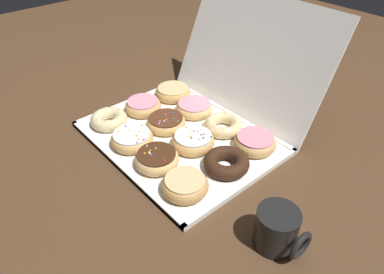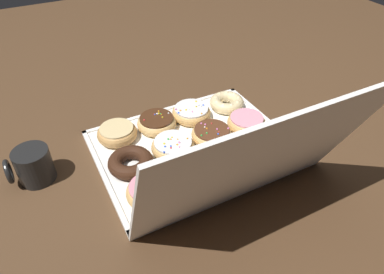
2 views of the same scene
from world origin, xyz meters
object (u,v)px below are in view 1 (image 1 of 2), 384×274
object	(u,v)px
pink_frosted_donut_11	(255,142)
sprinkle_donut_1	(132,139)
sprinkle_donut_5	(167,122)
glazed_ring_donut_8	(173,92)
pink_frosted_donut_9	(194,107)
chocolate_cake_ring_donut_7	(226,163)
cruller_donut_10	(223,125)
sprinkle_donut_6	(194,140)
cruller_donut_0	(109,119)
coffee_mug	(278,229)
pink_frosted_donut_4	(143,106)
donut_box	(179,138)
glazed_ring_donut_3	(185,185)
sprinkle_donut_2	(157,159)

from	to	relation	value
pink_frosted_donut_11	sprinkle_donut_1	bearing A→B (deg)	-133.78
sprinkle_donut_5	pink_frosted_donut_11	distance (m)	0.26
glazed_ring_donut_8	pink_frosted_donut_9	size ratio (longest dim) A/B	1.01
chocolate_cake_ring_donut_7	pink_frosted_donut_11	size ratio (longest dim) A/B	1.01
glazed_ring_donut_8	cruller_donut_10	size ratio (longest dim) A/B	1.04
sprinkle_donut_6	chocolate_cake_ring_donut_7	world-z (taller)	sprinkle_donut_6
sprinkle_donut_5	cruller_donut_0	bearing A→B (deg)	-135.32
sprinkle_donut_1	sprinkle_donut_5	bearing A→B (deg)	91.06
sprinkle_donut_6	coffee_mug	distance (m)	0.36
cruller_donut_0	sprinkle_donut_5	bearing A→B (deg)	44.68
cruller_donut_0	pink_frosted_donut_11	bearing A→B (deg)	33.90
pink_frosted_donut_4	sprinkle_donut_6	distance (m)	0.24
donut_box	pink_frosted_donut_11	world-z (taller)	pink_frosted_donut_11
sprinkle_donut_1	glazed_ring_donut_3	size ratio (longest dim) A/B	1.05
sprinkle_donut_1	glazed_ring_donut_8	world-z (taller)	sprinkle_donut_1
donut_box	sprinkle_donut_2	world-z (taller)	sprinkle_donut_2
sprinkle_donut_5	sprinkle_donut_6	bearing A→B (deg)	0.01
sprinkle_donut_1	sprinkle_donut_5	xyz separation A→B (m)	(-0.00, 0.12, -0.00)
sprinkle_donut_1	sprinkle_donut_6	distance (m)	0.17
pink_frosted_donut_4	pink_frosted_donut_11	size ratio (longest dim) A/B	0.97
pink_frosted_donut_11	coffee_mug	distance (m)	0.31
sprinkle_donut_1	sprinkle_donut_2	size ratio (longest dim) A/B	1.03
pink_frosted_donut_4	pink_frosted_donut_9	world-z (taller)	pink_frosted_donut_4
pink_frosted_donut_4	chocolate_cake_ring_donut_7	distance (m)	0.36
pink_frosted_donut_9	cruller_donut_10	world-z (taller)	same
cruller_donut_0	sprinkle_donut_1	world-z (taller)	sprinkle_donut_1
glazed_ring_donut_3	chocolate_cake_ring_donut_7	xyz separation A→B (m)	(0.01, 0.13, -0.00)
donut_box	glazed_ring_donut_8	size ratio (longest dim) A/B	4.46
donut_box	cruller_donut_0	size ratio (longest dim) A/B	4.79
sprinkle_donut_1	glazed_ring_donut_3	bearing A→B (deg)	-1.58
glazed_ring_donut_3	glazed_ring_donut_8	bearing A→B (deg)	145.16
cruller_donut_10	coffee_mug	world-z (taller)	coffee_mug
donut_box	sprinkle_donut_5	xyz separation A→B (m)	(-0.06, 0.00, 0.02)
donut_box	glazed_ring_donut_8	distance (m)	0.23
pink_frosted_donut_9	pink_frosted_donut_4	bearing A→B (deg)	-133.54
cruller_donut_10	sprinkle_donut_6	bearing A→B (deg)	-89.59
glazed_ring_donut_8	sprinkle_donut_2	bearing A→B (deg)	-45.30
cruller_donut_10	pink_frosted_donut_11	distance (m)	0.12
pink_frosted_donut_4	sprinkle_donut_5	distance (m)	0.12
pink_frosted_donut_9	coffee_mug	world-z (taller)	coffee_mug
cruller_donut_0	sprinkle_donut_2	xyz separation A→B (m)	(0.24, -0.00, 0.00)
donut_box	pink_frosted_donut_9	world-z (taller)	pink_frosted_donut_9
glazed_ring_donut_8	pink_frosted_donut_11	world-z (taller)	pink_frosted_donut_11
sprinkle_donut_2	cruller_donut_10	distance (m)	0.24
donut_box	glazed_ring_donut_8	xyz separation A→B (m)	(-0.19, 0.13, 0.02)
sprinkle_donut_5	coffee_mug	xyz separation A→B (m)	(0.47, -0.08, 0.02)
pink_frosted_donut_4	pink_frosted_donut_11	world-z (taller)	same
glazed_ring_donut_3	sprinkle_donut_6	world-z (taller)	sprinkle_donut_6
glazed_ring_donut_3	coffee_mug	distance (m)	0.24
sprinkle_donut_2	cruller_donut_0	bearing A→B (deg)	179.62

